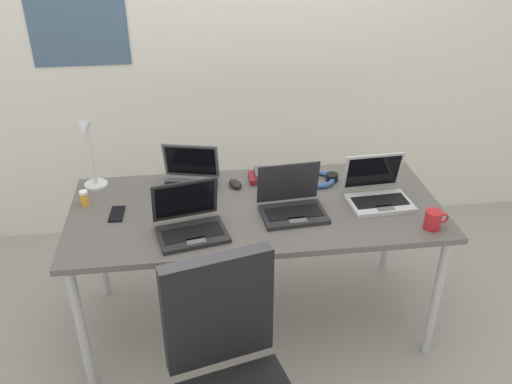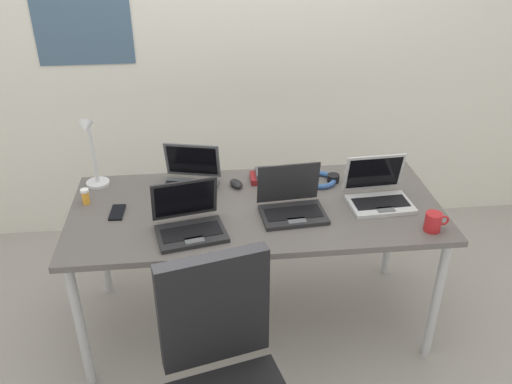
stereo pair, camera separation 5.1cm
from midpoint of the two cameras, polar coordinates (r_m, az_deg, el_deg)
The scene contains 14 objects.
ground_plane at distance 3.10m, azimuth -0.48°, elevation -13.32°, with size 12.00×12.00×0.00m, color gray.
wall_back at distance 3.46m, azimuth -2.90°, elevation 16.02°, with size 6.00×0.13×2.60m.
desk at distance 2.68m, azimuth -0.54°, elevation -2.55°, with size 1.80×0.80×0.74m.
desk_lamp at distance 2.84m, azimuth -17.55°, elevation 3.76°, with size 0.12×0.18×0.40m.
laptop_by_keyboard at distance 2.73m, azimuth 12.14°, elevation -0.10°, with size 0.32×0.27×0.22m.
laptop_mid_desk at distance 2.81m, azimuth -7.63°, elevation 1.18°, with size 0.34×0.30×0.22m.
laptop_front_right at distance 2.58m, azimuth 3.24°, elevation -1.28°, with size 0.32×0.26×0.23m.
laptop_near_lamp at distance 2.46m, azimuth -7.51°, elevation -3.31°, with size 0.35×0.31×0.22m.
computer_mouse at distance 2.82m, azimuth -2.70°, elevation 0.87°, with size 0.06×0.10×0.03m, color black.
cell_phone at distance 2.67m, azimuth -14.92°, elevation -2.25°, with size 0.06×0.14×0.01m, color black.
headphones at distance 2.88m, azimuth 6.04°, elevation 1.37°, with size 0.21×0.18×0.04m.
pill_bottle at distance 2.77m, azimuth -18.09°, elevation -0.62°, with size 0.04×0.04×0.08m.
book_stack at distance 2.87m, azimuth 0.77°, elevation 1.74°, with size 0.20×0.12×0.06m.
coffee_mug at distance 2.59m, azimuth 17.59°, elevation -2.79°, with size 0.11×0.08×0.09m.
Camera 1 is at (-0.29, -2.25, 2.11)m, focal length 38.09 mm.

